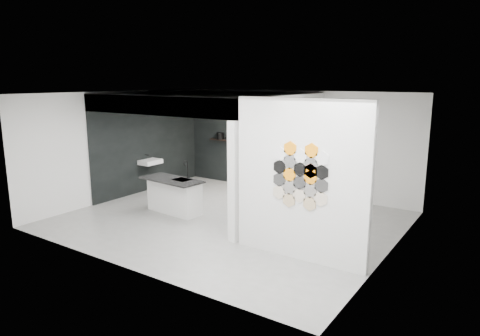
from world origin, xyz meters
The scene contains 17 objects.
floor centered at (0.00, 0.00, -0.01)m, with size 7.00×6.00×0.01m, color gray.
partition_panel centered at (2.23, -1.00, 1.40)m, with size 2.45×0.15×2.80m, color silver.
bay_clad_back centered at (-1.30, 2.97, 1.18)m, with size 4.40×0.04×2.35m, color black.
bay_clad_left centered at (-3.47, 1.00, 1.18)m, with size 0.04×4.00×2.35m, color black.
bulkhead centered at (-1.30, 1.00, 2.55)m, with size 4.40×4.00×0.40m, color silver.
corner_column centered at (0.82, -1.00, 1.18)m, with size 0.16×0.16×2.35m, color silver.
fascia_beam centered at (-1.30, -0.92, 2.55)m, with size 4.40×0.16×0.40m, color silver.
wall_basin centered at (-3.24, 0.80, 0.85)m, with size 0.40×0.60×0.12m, color silver.
display_shelf centered at (-1.20, 2.87, 1.30)m, with size 3.00×0.15×0.04m, color black.
kitchen_island centered at (-1.39, -0.26, 0.42)m, with size 1.61×0.83×1.25m.
stockpot centered at (-2.35, 2.87, 1.42)m, with size 0.24×0.24×0.19m, color black.
kettle centered at (-0.05, 2.87, 1.40)m, with size 0.18×0.18×0.15m, color black.
glass_bowl centered at (0.15, 2.87, 1.37)m, with size 0.14×0.14×0.10m, color gray.
glass_vase centered at (0.15, 2.87, 1.38)m, with size 0.09×0.09×0.12m, color gray.
bottle_dark centered at (-1.70, 2.87, 1.40)m, with size 0.06×0.06×0.17m, color black.
utensil_cup centered at (-2.13, 2.87, 1.37)m, with size 0.08×0.08×0.09m, color black.
hex_tile_cluster centered at (2.26, -1.09, 1.50)m, with size 1.04×0.02×1.16m.
Camera 1 is at (5.33, -7.46, 3.09)m, focal length 32.00 mm.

